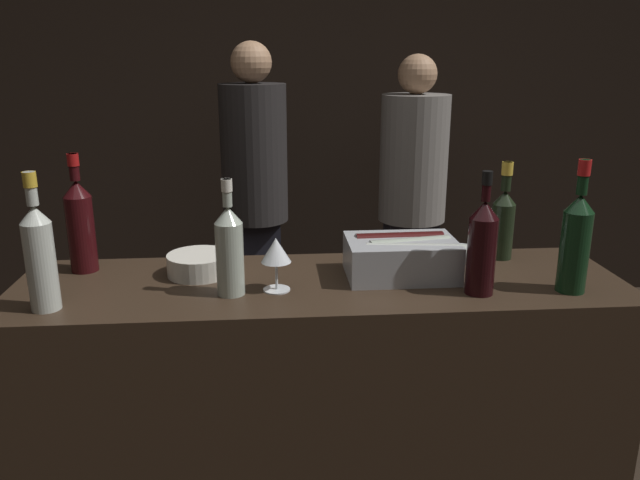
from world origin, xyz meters
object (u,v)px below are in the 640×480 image
at_px(ice_bin_with_bottles, 403,255).
at_px(red_wine_bottle_black_foil, 482,245).
at_px(candle_votive, 463,254).
at_px(wine_glass, 276,252).
at_px(red_wine_bottle_burgundy, 576,239).
at_px(bowl_white, 199,264).
at_px(red_wine_bottle_tall, 80,223).
at_px(rose_wine_bottle, 40,254).
at_px(person_blond_tee, 412,191).
at_px(white_wine_bottle, 229,248).
at_px(person_in_hoodie, 255,188).
at_px(champagne_bottle, 503,219).

distance_m(ice_bin_with_bottles, red_wine_bottle_black_foil, 0.26).
bearing_deg(ice_bin_with_bottles, red_wine_bottle_black_foil, -40.56).
height_order(ice_bin_with_bottles, candle_votive, ice_bin_with_bottles).
xyz_separation_m(wine_glass, red_wine_bottle_burgundy, (0.84, -0.07, 0.04)).
xyz_separation_m(candle_votive, red_wine_bottle_burgundy, (0.23, -0.28, 0.13)).
relative_size(bowl_white, red_wine_bottle_burgundy, 0.51).
distance_m(ice_bin_with_bottles, red_wine_bottle_tall, 0.99).
height_order(bowl_white, red_wine_bottle_black_foil, red_wine_bottle_black_foil).
bearing_deg(red_wine_bottle_black_foil, bowl_white, 164.60).
xyz_separation_m(candle_votive, red_wine_bottle_black_foil, (-0.04, -0.28, 0.12)).
relative_size(candle_votive, red_wine_bottle_burgundy, 0.18).
bearing_deg(red_wine_bottle_black_foil, ice_bin_with_bottles, 139.44).
distance_m(ice_bin_with_bottles, rose_wine_bottle, 1.02).
bearing_deg(red_wine_bottle_tall, wine_glass, -20.24).
relative_size(red_wine_bottle_black_foil, person_blond_tee, 0.21).
distance_m(red_wine_bottle_black_foil, white_wine_bottle, 0.70).
bearing_deg(person_in_hoodie, champagne_bottle, -112.09).
distance_m(champagne_bottle, red_wine_bottle_burgundy, 0.32).
xyz_separation_m(candle_votive, person_blond_tee, (0.17, 1.48, -0.11)).
bearing_deg(red_wine_bottle_black_foil, wine_glass, 173.23).
height_order(candle_votive, champagne_bottle, champagne_bottle).
bearing_deg(wine_glass, person_in_hoodie, 93.31).
bearing_deg(ice_bin_with_bottles, white_wine_bottle, -167.99).
xyz_separation_m(red_wine_bottle_black_foil, person_blond_tee, (0.21, 1.76, -0.23)).
bearing_deg(candle_votive, bowl_white, -176.11).
height_order(white_wine_bottle, person_blond_tee, person_blond_tee).
height_order(wine_glass, white_wine_bottle, white_wine_bottle).
xyz_separation_m(bowl_white, rose_wine_bottle, (-0.38, -0.24, 0.12)).
bearing_deg(white_wine_bottle, ice_bin_with_bottles, 12.01).
height_order(ice_bin_with_bottles, person_blond_tee, person_blond_tee).
bearing_deg(person_blond_tee, white_wine_bottle, -112.98).
distance_m(ice_bin_with_bottles, candle_votive, 0.26).
bearing_deg(candle_votive, red_wine_bottle_black_foil, -97.89).
height_order(champagne_bottle, person_blond_tee, person_blond_tee).
bearing_deg(champagne_bottle, wine_glass, -162.30).
bearing_deg(red_wine_bottle_black_foil, person_in_hoodie, 111.52).
relative_size(champagne_bottle, person_blond_tee, 0.19).
bearing_deg(red_wine_bottle_burgundy, red_wine_bottle_black_foil, 179.08).
bearing_deg(person_in_hoodie, bowl_white, -148.91).
bearing_deg(bowl_white, rose_wine_bottle, -147.39).
height_order(ice_bin_with_bottles, bowl_white, ice_bin_with_bottles).
distance_m(bowl_white, rose_wine_bottle, 0.46).
relative_size(ice_bin_with_bottles, person_blond_tee, 0.21).
relative_size(red_wine_bottle_tall, person_in_hoodie, 0.21).
height_order(white_wine_bottle, rose_wine_bottle, rose_wine_bottle).
bearing_deg(candle_votive, champagne_bottle, 10.89).
xyz_separation_m(red_wine_bottle_black_foil, person_in_hoodie, (-0.66, 1.69, -0.18)).
bearing_deg(person_blond_tee, red_wine_bottle_burgundy, -83.13).
relative_size(red_wine_bottle_tall, person_blond_tee, 0.22).
bearing_deg(wine_glass, red_wine_bottle_black_foil, -6.77).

